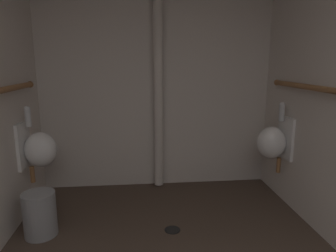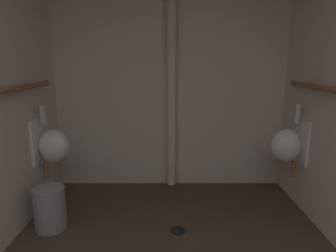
{
  "view_description": "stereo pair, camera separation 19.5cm",
  "coord_description": "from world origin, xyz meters",
  "px_view_note": "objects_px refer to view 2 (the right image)",
  "views": [
    {
      "loc": [
        -0.22,
        0.17,
        1.47
      ],
      "look_at": [
        -0.02,
        2.19,
        1.04
      ],
      "focal_mm": 32.24,
      "sensor_mm": 36.0,
      "label": 1
    },
    {
      "loc": [
        -0.02,
        0.17,
        1.47
      ],
      "look_at": [
        -0.02,
        2.19,
        1.04
      ],
      "focal_mm": 32.24,
      "sensor_mm": 36.0,
      "label": 2
    }
  ],
  "objects_px": {
    "urinal_left_mid": "(51,145)",
    "floor_drain": "(177,230)",
    "waste_bin": "(48,209)",
    "standpipe_back_wall": "(170,81)",
    "urinal_right_mid": "(287,144)"
  },
  "relations": [
    {
      "from": "waste_bin",
      "to": "floor_drain",
      "type": "bearing_deg",
      "value": -2.25
    },
    {
      "from": "urinal_left_mid",
      "to": "waste_bin",
      "type": "height_order",
      "value": "urinal_left_mid"
    },
    {
      "from": "urinal_left_mid",
      "to": "waste_bin",
      "type": "relative_size",
      "value": 1.96
    },
    {
      "from": "urinal_left_mid",
      "to": "floor_drain",
      "type": "relative_size",
      "value": 5.39
    },
    {
      "from": "urinal_left_mid",
      "to": "floor_drain",
      "type": "distance_m",
      "value": 1.48
    },
    {
      "from": "urinal_left_mid",
      "to": "urinal_right_mid",
      "type": "bearing_deg",
      "value": 0.5
    },
    {
      "from": "floor_drain",
      "to": "waste_bin",
      "type": "height_order",
      "value": "waste_bin"
    },
    {
      "from": "urinal_left_mid",
      "to": "floor_drain",
      "type": "height_order",
      "value": "urinal_left_mid"
    },
    {
      "from": "waste_bin",
      "to": "urinal_right_mid",
      "type": "bearing_deg",
      "value": 11.29
    },
    {
      "from": "urinal_left_mid",
      "to": "waste_bin",
      "type": "bearing_deg",
      "value": -76.27
    },
    {
      "from": "urinal_left_mid",
      "to": "urinal_right_mid",
      "type": "distance_m",
      "value": 2.36
    },
    {
      "from": "urinal_left_mid",
      "to": "standpipe_back_wall",
      "type": "height_order",
      "value": "standpipe_back_wall"
    },
    {
      "from": "urinal_right_mid",
      "to": "waste_bin",
      "type": "distance_m",
      "value": 2.35
    },
    {
      "from": "urinal_right_mid",
      "to": "floor_drain",
      "type": "distance_m",
      "value": 1.39
    },
    {
      "from": "floor_drain",
      "to": "waste_bin",
      "type": "xyz_separation_m",
      "value": [
        -1.14,
        0.04,
        0.19
      ]
    }
  ]
}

